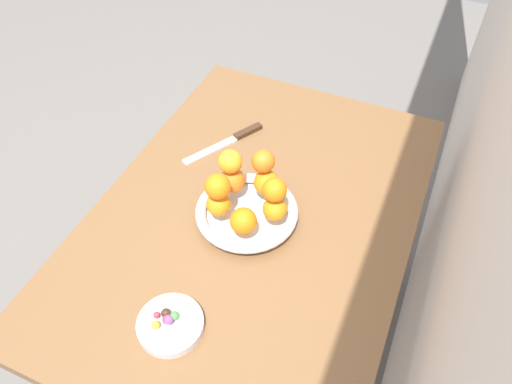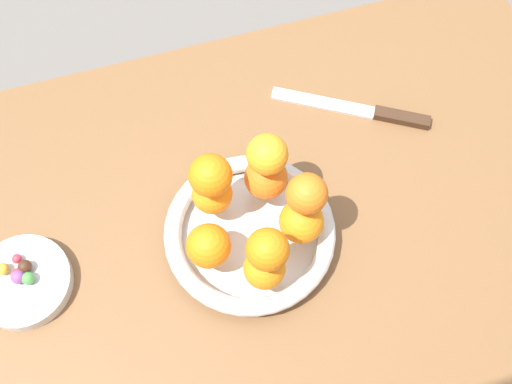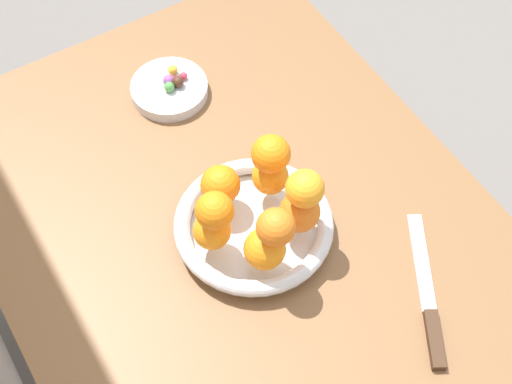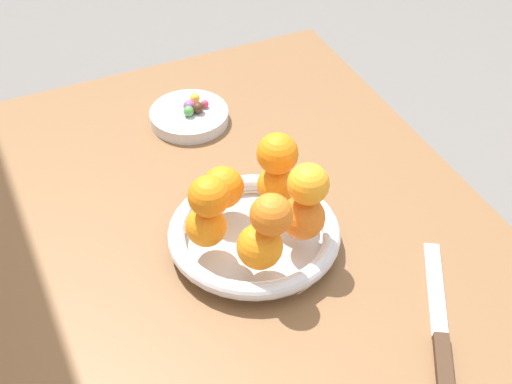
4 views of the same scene
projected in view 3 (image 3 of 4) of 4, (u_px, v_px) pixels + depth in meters
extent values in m
cube|color=brown|center=(255.00, 251.00, 1.24)|extent=(1.10, 0.76, 0.04)
cylinder|color=brown|center=(263.00, 117.00, 1.88)|extent=(0.05, 0.05, 0.70)
cylinder|color=brown|center=(11.00, 236.00, 1.69)|extent=(0.05, 0.05, 0.70)
cylinder|color=silver|center=(254.00, 231.00, 1.23)|extent=(0.21, 0.21, 0.01)
torus|color=silver|center=(254.00, 224.00, 1.22)|extent=(0.25, 0.25, 0.03)
cylinder|color=silver|center=(169.00, 89.00, 1.40)|extent=(0.14, 0.14, 0.02)
sphere|color=orange|center=(212.00, 231.00, 1.16)|extent=(0.06, 0.06, 0.06)
sphere|color=orange|center=(265.00, 249.00, 1.14)|extent=(0.06, 0.06, 0.06)
sphere|color=orange|center=(300.00, 212.00, 1.18)|extent=(0.06, 0.06, 0.06)
sphere|color=orange|center=(270.00, 176.00, 1.22)|extent=(0.06, 0.06, 0.06)
sphere|color=orange|center=(220.00, 185.00, 1.21)|extent=(0.06, 0.06, 0.06)
sphere|color=orange|center=(274.00, 228.00, 1.09)|extent=(0.06, 0.06, 0.06)
sphere|color=orange|center=(214.00, 211.00, 1.11)|extent=(0.06, 0.06, 0.06)
sphere|color=orange|center=(271.00, 154.00, 1.17)|extent=(0.06, 0.06, 0.06)
sphere|color=orange|center=(305.00, 189.00, 1.13)|extent=(0.06, 0.06, 0.06)
sphere|color=#C6384C|center=(170.00, 80.00, 1.38)|extent=(0.02, 0.02, 0.02)
sphere|color=#C6384C|center=(183.00, 76.00, 1.39)|extent=(0.01, 0.01, 0.01)
sphere|color=#8C4C99|center=(169.00, 81.00, 1.38)|extent=(0.02, 0.02, 0.02)
sphere|color=gold|center=(173.00, 70.00, 1.40)|extent=(0.02, 0.02, 0.02)
sphere|color=#4C9947|center=(169.00, 87.00, 1.37)|extent=(0.02, 0.02, 0.02)
sphere|color=#472819|center=(178.00, 82.00, 1.38)|extent=(0.02, 0.02, 0.02)
cube|color=#3F2819|center=(435.00, 340.00, 1.13)|extent=(0.09, 0.06, 0.01)
cube|color=silver|center=(421.00, 262.00, 1.21)|extent=(0.16, 0.10, 0.01)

